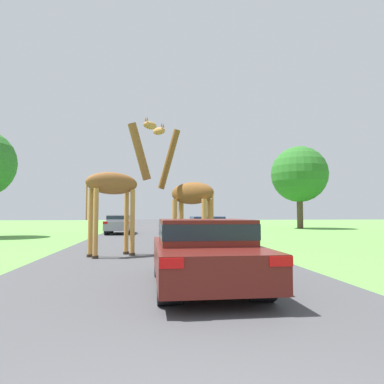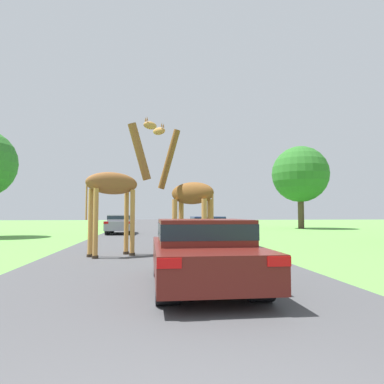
{
  "view_description": "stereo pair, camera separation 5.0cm",
  "coord_description": "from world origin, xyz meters",
  "px_view_note": "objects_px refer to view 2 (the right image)",
  "views": [
    {
      "loc": [
        -0.34,
        -1.45,
        1.47
      ],
      "look_at": [
        1.27,
        11.29,
        2.29
      ],
      "focal_mm": 32.0,
      "sensor_mm": 36.0,
      "label": 1
    },
    {
      "loc": [
        -0.29,
        -1.45,
        1.47
      ],
      "look_at": [
        1.27,
        11.29,
        2.29
      ],
      "focal_mm": 32.0,
      "sensor_mm": 36.0,
      "label": 2
    }
  ],
  "objects_px": {
    "giraffe_near_road": "(189,196)",
    "car_queue_right": "(119,223)",
    "car_lead_maroon": "(203,251)",
    "car_queue_left": "(207,227)",
    "giraffe_companion": "(118,185)",
    "tree_right_cluster": "(300,174)"
  },
  "relations": [
    {
      "from": "giraffe_near_road",
      "to": "car_queue_right",
      "type": "bearing_deg",
      "value": 50.79
    },
    {
      "from": "car_lead_maroon",
      "to": "car_queue_left",
      "type": "height_order",
      "value": "car_lead_maroon"
    },
    {
      "from": "giraffe_near_road",
      "to": "car_lead_maroon",
      "type": "xyz_separation_m",
      "value": [
        -0.38,
        -5.9,
        -1.42
      ]
    },
    {
      "from": "giraffe_near_road",
      "to": "giraffe_companion",
      "type": "height_order",
      "value": "giraffe_companion"
    },
    {
      "from": "giraffe_companion",
      "to": "tree_right_cluster",
      "type": "bearing_deg",
      "value": 112.16
    },
    {
      "from": "car_queue_right",
      "to": "car_queue_left",
      "type": "bearing_deg",
      "value": -53.22
    },
    {
      "from": "car_queue_left",
      "to": "tree_right_cluster",
      "type": "height_order",
      "value": "tree_right_cluster"
    },
    {
      "from": "giraffe_near_road",
      "to": "car_queue_left",
      "type": "distance_m",
      "value": 6.33
    },
    {
      "from": "giraffe_near_road",
      "to": "tree_right_cluster",
      "type": "relative_size",
      "value": 0.61
    },
    {
      "from": "car_lead_maroon",
      "to": "car_queue_left",
      "type": "xyz_separation_m",
      "value": [
        2.09,
        11.83,
        -0.01
      ]
    },
    {
      "from": "giraffe_companion",
      "to": "giraffe_near_road",
      "type": "bearing_deg",
      "value": 71.68
    },
    {
      "from": "car_queue_left",
      "to": "giraffe_companion",
      "type": "bearing_deg",
      "value": -123.77
    },
    {
      "from": "tree_right_cluster",
      "to": "giraffe_companion",
      "type": "bearing_deg",
      "value": -128.4
    },
    {
      "from": "car_queue_right",
      "to": "car_queue_left",
      "type": "distance_m",
      "value": 9.04
    },
    {
      "from": "car_queue_left",
      "to": "tree_right_cluster",
      "type": "relative_size",
      "value": 0.53
    },
    {
      "from": "giraffe_companion",
      "to": "car_queue_left",
      "type": "xyz_separation_m",
      "value": [
        4.31,
        6.44,
        -1.79
      ]
    },
    {
      "from": "car_lead_maroon",
      "to": "car_queue_right",
      "type": "height_order",
      "value": "car_queue_right"
    },
    {
      "from": "car_queue_right",
      "to": "giraffe_companion",
      "type": "bearing_deg",
      "value": -85.38
    },
    {
      "from": "giraffe_companion",
      "to": "tree_right_cluster",
      "type": "height_order",
      "value": "tree_right_cluster"
    },
    {
      "from": "car_lead_maroon",
      "to": "tree_right_cluster",
      "type": "relative_size",
      "value": 0.51
    },
    {
      "from": "giraffe_near_road",
      "to": "car_lead_maroon",
      "type": "relative_size",
      "value": 1.2
    },
    {
      "from": "car_queue_left",
      "to": "tree_right_cluster",
      "type": "xyz_separation_m",
      "value": [
        11.88,
        13.98,
        4.74
      ]
    }
  ]
}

